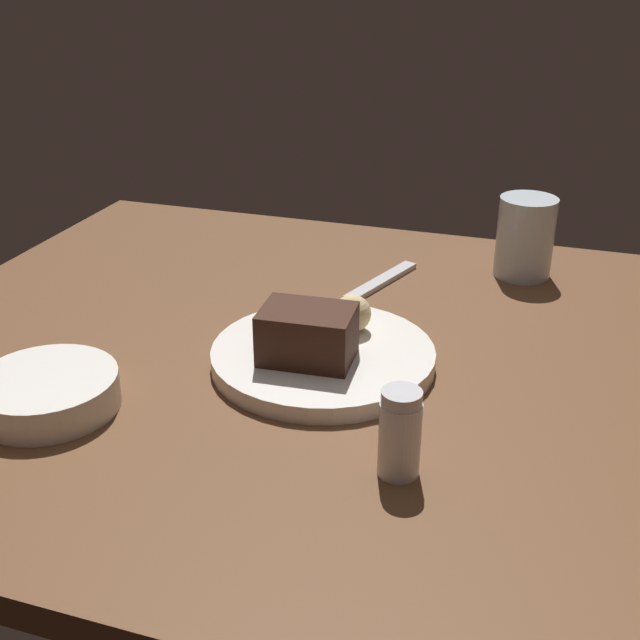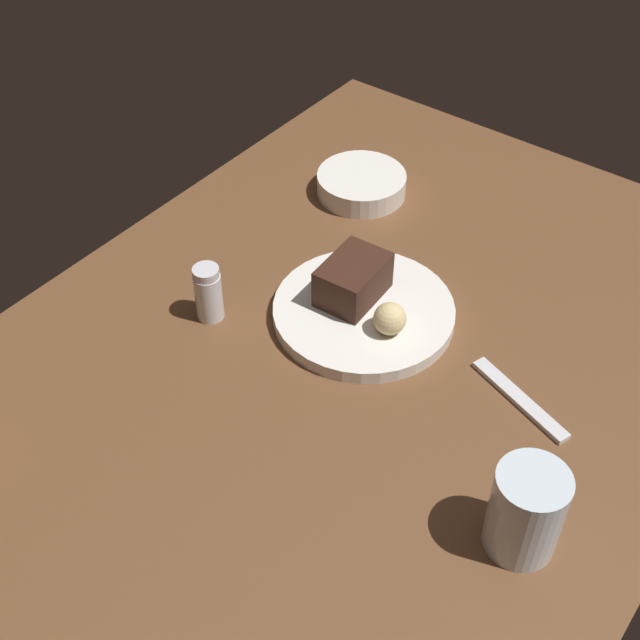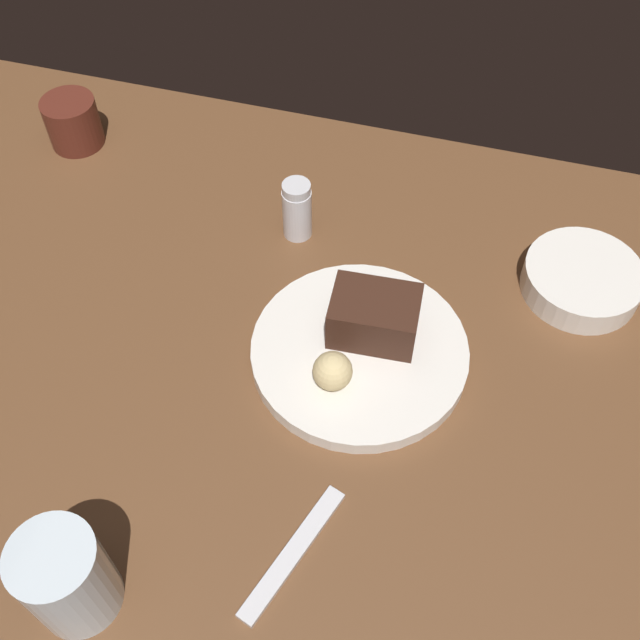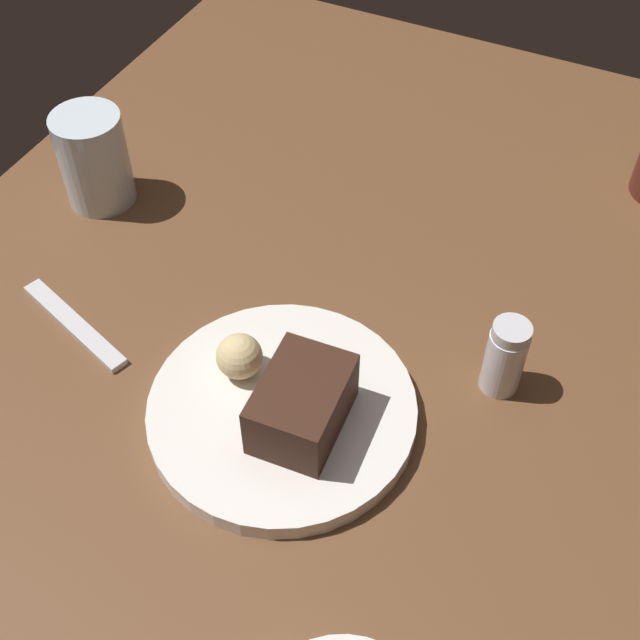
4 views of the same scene
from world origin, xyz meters
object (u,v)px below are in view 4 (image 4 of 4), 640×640
object	(u,v)px
salt_shaker	(505,357)
chocolate_cake_slice	(302,404)
dessert_plate	(282,411)
bread_roll	(239,356)
water_glass	(94,159)
dessert_spoon	(74,324)

from	to	relation	value
salt_shaker	chocolate_cake_slice	bearing A→B (deg)	133.00
dessert_plate	bread_roll	size ratio (longest dim) A/B	5.68
chocolate_cake_slice	bread_roll	world-z (taller)	chocolate_cake_slice
bread_roll	salt_shaker	world-z (taller)	salt_shaker
dessert_plate	water_glass	world-z (taller)	water_glass
water_glass	salt_shaker	bearing A→B (deg)	-96.95
salt_shaker	water_glass	xyz separation A→B (cm)	(5.91, 48.54, 1.39)
bread_roll	salt_shaker	distance (cm)	23.74
bread_roll	dessert_spoon	size ratio (longest dim) A/B	0.28
dessert_plate	salt_shaker	size ratio (longest dim) A/B	2.96
bread_roll	dessert_plate	bearing A→B (deg)	-108.77
chocolate_cake_slice	bread_roll	xyz separation A→B (cm)	(2.63, 7.59, -0.67)
dessert_plate	salt_shaker	xyz separation A→B (cm)	(11.99, -16.30, 3.05)
chocolate_cake_slice	salt_shaker	world-z (taller)	salt_shaker
dessert_plate	chocolate_cake_slice	bearing A→B (deg)	-109.78
dessert_plate	bread_roll	world-z (taller)	bread_roll
dessert_plate	dessert_spoon	distance (cm)	23.37
dessert_plate	salt_shaker	distance (cm)	20.47
dessert_plate	dessert_spoon	xyz separation A→B (cm)	(0.62, 23.35, -0.60)
dessert_plate	chocolate_cake_slice	xyz separation A→B (cm)	(-0.89, -2.49, 3.72)
dessert_spoon	salt_shaker	bearing A→B (deg)	34.90
bread_roll	dessert_spoon	distance (cm)	18.64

